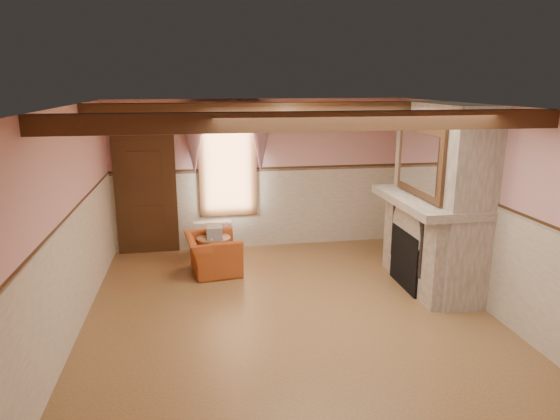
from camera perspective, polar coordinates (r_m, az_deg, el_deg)
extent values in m
cube|color=brown|center=(7.03, 0.98, -11.64)|extent=(5.50, 6.00, 0.01)
cube|color=silver|center=(6.33, 1.09, 11.79)|extent=(5.50, 6.00, 0.01)
cube|color=#CD8F8E|center=(9.44, -2.33, 4.08)|extent=(5.50, 0.02, 2.80)
cube|color=#CD8F8E|center=(3.81, 9.58, -12.09)|extent=(5.50, 0.02, 2.80)
cube|color=#CD8F8E|center=(6.63, -23.05, -1.53)|extent=(0.02, 6.00, 2.80)
cube|color=#CD8F8E|center=(7.54, 22.05, 0.39)|extent=(0.02, 6.00, 2.80)
cube|color=black|center=(7.96, 14.54, -5.43)|extent=(0.20, 0.95, 0.90)
imported|color=#994219|center=(8.41, -7.69, -4.99)|extent=(0.96, 1.07, 0.63)
cylinder|color=brown|center=(8.58, -7.54, -4.87)|extent=(0.61, 0.61, 0.55)
cube|color=#B7AD8C|center=(8.46, -7.48, -2.48)|extent=(0.27, 0.33, 0.20)
cube|color=white|center=(9.34, -7.65, -3.10)|extent=(0.71, 0.20, 0.60)
imported|color=brown|center=(7.99, 15.94, 2.08)|extent=(0.32, 0.32, 0.08)
cube|color=black|center=(8.28, 14.96, 3.00)|extent=(0.14, 0.24, 0.20)
cylinder|color=#BB7834|center=(8.28, 14.96, 3.28)|extent=(0.11, 0.11, 0.28)
cylinder|color=#992A12|center=(7.27, 18.70, 1.02)|extent=(0.06, 0.06, 0.16)
cylinder|color=gold|center=(7.29, 18.61, 0.90)|extent=(0.06, 0.06, 0.12)
cube|color=gray|center=(7.88, 17.79, 1.34)|extent=(0.85, 2.00, 2.80)
cube|color=gray|center=(7.81, 16.60, 1.02)|extent=(1.05, 2.05, 0.12)
cube|color=silver|center=(7.62, 15.67, 5.43)|extent=(0.06, 1.44, 1.04)
cube|color=black|center=(9.42, -15.04, 1.41)|extent=(1.10, 0.10, 2.10)
cube|color=white|center=(9.31, -6.01, 5.44)|extent=(1.06, 0.08, 2.02)
cube|color=gray|center=(9.15, -6.07, 9.06)|extent=(1.30, 0.14, 1.40)
cube|color=black|center=(5.16, 3.60, 10.07)|extent=(5.50, 0.18, 0.20)
cube|color=black|center=(7.51, -0.64, 11.44)|extent=(5.50, 0.18, 0.20)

